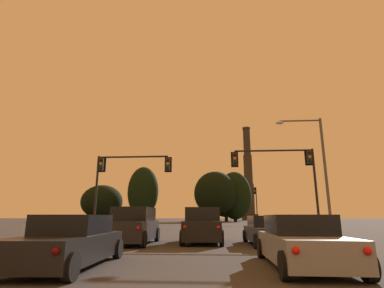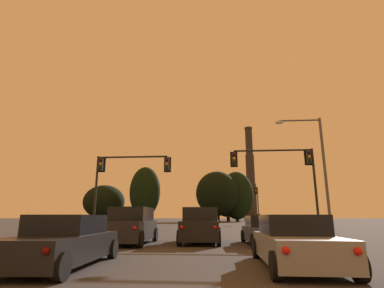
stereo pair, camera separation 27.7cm
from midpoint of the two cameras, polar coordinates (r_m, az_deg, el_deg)
name	(u,v)px [view 2 (the right image)]	position (r m, az deg, el deg)	size (l,w,h in m)	color
suv_left_lane_front	(131,226)	(16.47, -11.00, -15.10)	(2.21, 4.95, 1.86)	#232328
sedan_right_lane_front	(265,231)	(16.18, 14.20, -15.79)	(2.12, 4.76, 1.43)	#232328
sedan_right_lane_second	(294,242)	(9.43, 19.74, -17.20)	(2.03, 4.72, 1.43)	gray
suv_center_lane_front	(201,226)	(16.96, 2.27, -15.29)	(2.14, 4.92, 1.86)	black
sedan_left_lane_second	(64,242)	(9.62, -22.46, -16.89)	(2.17, 4.77, 1.43)	black
traffic_light_overhead_left	(121,173)	(24.82, -13.01, -5.47)	(6.22, 0.50, 6.21)	black
traffic_light_far_right	(257,200)	(57.26, 12.45, -10.36)	(0.78, 0.50, 6.75)	black
traffic_light_overhead_right	(286,168)	(24.41, 17.77, -4.37)	(6.55, 0.50, 6.57)	black
street_lamp	(316,161)	(24.08, 22.92, -3.05)	(3.47, 0.36, 8.73)	#56565B
smokestack	(251,182)	(129.53, 11.20, -7.17)	(6.75, 6.75, 39.66)	#2B2722
treeline_left_mid	(237,195)	(90.54, 8.59, -9.63)	(9.75, 8.78, 14.54)	black
treeline_far_right	(145,192)	(91.19, -8.86, -8.97)	(9.10, 8.19, 16.06)	black
treeline_right_mid	(228,200)	(97.03, 6.93, -10.58)	(10.62, 9.56, 11.78)	black
treeline_center_left	(217,193)	(86.64, 4.90, -9.37)	(12.09, 10.88, 14.12)	black
treeline_center_right	(104,202)	(99.69, -16.36, -10.51)	(12.92, 11.63, 11.16)	black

